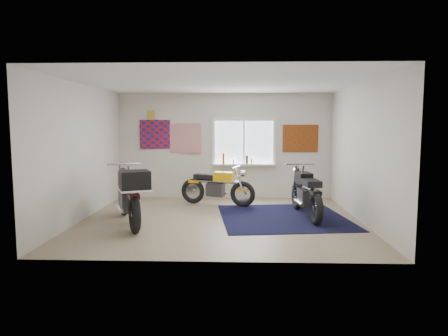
{
  "coord_description": "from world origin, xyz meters",
  "views": [
    {
      "loc": [
        0.34,
        -7.83,
        1.86
      ],
      "look_at": [
        0.06,
        0.4,
        1.0
      ],
      "focal_mm": 32.0,
      "sensor_mm": 36.0,
      "label": 1
    }
  ],
  "objects_px": {
    "black_chrome_bike": "(306,194)",
    "maroon_tourer": "(129,195)",
    "yellow_triumph": "(217,188)",
    "navy_rug": "(283,217)"
  },
  "relations": [
    {
      "from": "maroon_tourer",
      "to": "black_chrome_bike",
      "type": "bearing_deg",
      "value": -99.04
    },
    {
      "from": "black_chrome_bike",
      "to": "maroon_tourer",
      "type": "xyz_separation_m",
      "value": [
        -3.43,
        -0.86,
        0.12
      ]
    },
    {
      "from": "black_chrome_bike",
      "to": "yellow_triumph",
      "type": "bearing_deg",
      "value": 52.42
    },
    {
      "from": "yellow_triumph",
      "to": "black_chrome_bike",
      "type": "relative_size",
      "value": 0.87
    },
    {
      "from": "navy_rug",
      "to": "black_chrome_bike",
      "type": "bearing_deg",
      "value": 9.88
    },
    {
      "from": "yellow_triumph",
      "to": "maroon_tourer",
      "type": "height_order",
      "value": "maroon_tourer"
    },
    {
      "from": "navy_rug",
      "to": "black_chrome_bike",
      "type": "distance_m",
      "value": 0.67
    },
    {
      "from": "maroon_tourer",
      "to": "yellow_triumph",
      "type": "bearing_deg",
      "value": -60.09
    },
    {
      "from": "navy_rug",
      "to": "black_chrome_bike",
      "type": "relative_size",
      "value": 1.25
    },
    {
      "from": "black_chrome_bike",
      "to": "maroon_tourer",
      "type": "bearing_deg",
      "value": 98.28
    }
  ]
}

